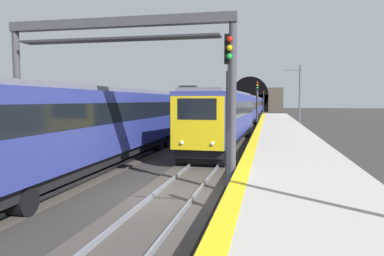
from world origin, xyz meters
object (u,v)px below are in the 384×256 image
at_px(train_adjacent_platform, 188,111).
at_px(railway_signal_near, 230,99).
at_px(train_main_approaching, 247,108).
at_px(railway_signal_far, 264,100).
at_px(catenary_mast_far, 299,96).
at_px(overhead_signal_gantry, 117,59).
at_px(railway_signal_mid, 257,100).

xyz_separation_m(train_adjacent_platform, railway_signal_near, (-23.48, -6.75, 1.14)).
distance_m(train_main_approaching, train_adjacent_platform, 19.65).
distance_m(railway_signal_near, railway_signal_far, 85.54).
height_order(train_adjacent_platform, catenary_mast_far, catenary_mast_far).
bearing_deg(catenary_mast_far, overhead_signal_gantry, 164.02).
relative_size(train_adjacent_platform, catenary_mast_far, 7.96).
relative_size(railway_signal_mid, overhead_signal_gantry, 0.64).
relative_size(railway_signal_mid, catenary_mast_far, 0.75).
bearing_deg(railway_signal_mid, overhead_signal_gantry, -7.66).
height_order(railway_signal_near, overhead_signal_gantry, overhead_signal_gantry).
bearing_deg(railway_signal_near, train_main_approaching, -177.60).
xyz_separation_m(railway_signal_mid, overhead_signal_gantry, (-31.74, 4.27, 1.55)).
bearing_deg(overhead_signal_gantry, train_adjacent_platform, 6.04).
distance_m(railway_signal_near, railway_signal_mid, 31.73).
bearing_deg(railway_signal_near, train_adjacent_platform, -163.96).
height_order(train_main_approaching, catenary_mast_far, catenary_mast_far).
bearing_deg(overhead_signal_gantry, railway_signal_mid, -7.66).
bearing_deg(train_main_approaching, railway_signal_mid, 10.77).
bearing_deg(railway_signal_near, railway_signal_far, -180.00).
distance_m(railway_signal_near, overhead_signal_gantry, 4.53).
bearing_deg(overhead_signal_gantry, railway_signal_near, -89.95).
bearing_deg(overhead_signal_gantry, railway_signal_far, -2.85).
relative_size(train_main_approaching, railway_signal_mid, 13.47).
height_order(train_adjacent_platform, railway_signal_near, railway_signal_near).
relative_size(railway_signal_far, overhead_signal_gantry, 0.67).
distance_m(railway_signal_mid, railway_signal_far, 53.81).
height_order(railway_signal_mid, overhead_signal_gantry, overhead_signal_gantry).
height_order(railway_signal_near, railway_signal_far, railway_signal_far).
xyz_separation_m(train_adjacent_platform, overhead_signal_gantry, (-23.48, -2.49, 2.68)).
xyz_separation_m(railway_signal_near, catenary_mast_far, (32.15, -4.94, 0.46)).
xyz_separation_m(railway_signal_mid, railway_signal_far, (53.81, 0.00, 0.17)).
bearing_deg(train_adjacent_platform, railway_signal_far, -6.80).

